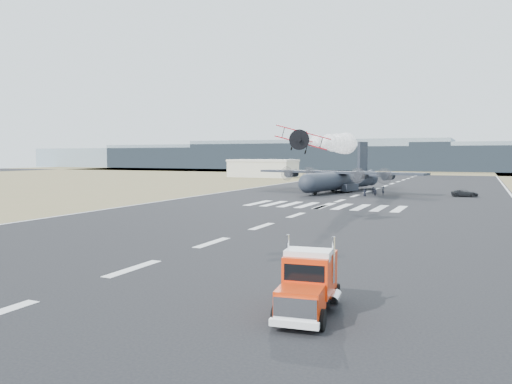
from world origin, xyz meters
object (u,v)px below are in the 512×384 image
Objects in this scene: crew_b at (342,190)px; crew_h at (318,189)px; crew_a at (383,191)px; semi_truck at (309,282)px; transport_aircraft at (342,179)px; crew_g at (375,192)px; crew_d at (336,189)px; crew_e at (365,192)px; hangar_left at (263,168)px; aerobatic_biplane at (302,139)px; crew_c at (312,190)px; crew_f at (373,190)px; support_vehicle at (465,193)px.

crew_h reaches higher than crew_b.
crew_a is 13.95m from crew_h.
transport_aircraft is at bearing 96.41° from semi_truck.
crew_d is at bearing -18.23° from crew_g.
crew_e is at bearing 172.19° from crew_d.
aerobatic_biplane reaches higher than hangar_left.
crew_g is 0.96× the size of crew_h.
aerobatic_biplane is at bearing 128.92° from crew_d.
crew_h is at bearing 165.75° from crew_b.
crew_g is at bearing -52.23° from hangar_left.
aerobatic_biplane reaches higher than crew_c.
crew_g is 13.56m from crew_h.
aerobatic_biplane is at bearing 100.13° from crew_g.
crew_a is 1.15× the size of crew_f.
semi_truck is at bearing -137.88° from crew_e.
transport_aircraft is 10.98m from crew_c.
crew_d is 8.07m from crew_f.
transport_aircraft reaches higher than crew_c.
support_vehicle is at bearing -19.60° from crew_b.
crew_d is (-26.16, -1.16, 0.08)m from support_vehicle.
crew_b is 0.96× the size of crew_g.
crew_a is (1.11, 49.62, -9.38)m from aerobatic_biplane.
crew_h reaches higher than crew_d.
crew_a is at bearing 37.76° from crew_h.
hangar_left reaches higher than crew_b.
support_vehicle is 2.81× the size of crew_a.
crew_f is (8.04, -4.26, -2.20)m from transport_aircraft.
hangar_left is at bearing 101.21° from crew_b.
crew_b is (-8.93, 0.26, -0.12)m from crew_a.
aerobatic_biplane is at bearing 21.66° from crew_c.
crew_f is (0.65, 5.58, -0.02)m from crew_e.
crew_c is at bearing -59.59° from hangar_left.
crew_b is at bearing 139.30° from crew_c.
hangar_left is at bearing 41.51° from support_vehicle.
transport_aircraft is at bearing 76.74° from support_vehicle.
crew_a is at bearing -156.98° from crew_d.
transport_aircraft is (-20.58, 86.89, 1.31)m from semi_truck.
crew_a is at bearing 91.52° from support_vehicle.
aerobatic_biplane is at bearing -40.06° from crew_h.
crew_b is (-24.78, -1.92, 0.08)m from support_vehicle.
crew_a is 5.32m from crew_e.
semi_truck reaches higher than crew_f.
crew_d is 0.98× the size of crew_e.
support_vehicle is 29.92m from crew_h.
crew_e reaches higher than crew_d.
aerobatic_biplane reaches higher than crew_h.
transport_aircraft is 23.13× the size of crew_h.
support_vehicle is 3.15× the size of crew_e.
hangar_left reaches higher than crew_f.
crew_f is (-18.10, -1.06, 0.09)m from support_vehicle.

